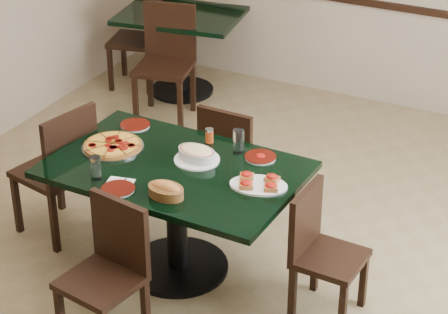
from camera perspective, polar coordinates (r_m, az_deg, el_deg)
The scene contains 20 objects.
floor at distance 5.76m, azimuth 0.67°, elevation -6.52°, with size 5.50×5.50×0.00m, color #756443.
main_table at distance 5.35m, azimuth -3.17°, elevation -2.33°, with size 1.53×1.01×0.75m.
back_table at distance 7.86m, azimuth -2.83°, elevation 7.80°, with size 1.16×0.92×0.75m.
chair_far at distance 5.94m, azimuth 0.51°, elevation 0.05°, with size 0.41×0.41×0.85m.
chair_near at distance 4.91m, azimuth -7.48°, elevation -7.02°, with size 0.46×0.46×0.85m.
chair_right at distance 5.10m, azimuth 6.25°, elevation -5.82°, with size 0.39×0.39×0.80m.
chair_left at distance 5.81m, azimuth -10.56°, elevation -0.56°, with size 0.52×0.52×0.94m.
back_chair_near at distance 7.43m, azimuth -3.76°, elevation 6.66°, with size 0.54×0.54×0.97m.
back_chair_left at distance 8.02m, azimuth -5.30°, elevation 8.03°, with size 0.51×0.51×0.91m.
pepperoni_pizza at distance 5.50m, azimuth -7.29°, elevation 0.76°, with size 0.39×0.39×0.04m.
lasagna_casserole at distance 5.30m, azimuth -1.79°, elevation 0.21°, with size 0.28×0.28×0.09m.
bread_basket at distance 4.94m, azimuth -3.82°, elevation -2.17°, with size 0.24×0.17×0.09m.
bruschetta_platter at distance 5.04m, azimuth 2.27°, elevation -1.71°, with size 0.39×0.31×0.05m.
side_plate_near at distance 5.04m, azimuth -6.93°, elevation -2.09°, with size 0.20×0.20×0.02m.
side_plate_far_r at distance 5.34m, azimuth 2.40°, elevation 0.00°, with size 0.19×0.19×0.03m.
side_plate_far_l at distance 5.76m, azimuth -5.83°, elevation 2.09°, with size 0.20×0.20×0.02m.
napkin_setting at distance 5.10m, azimuth -6.88°, elevation -1.79°, with size 0.19×0.19×0.01m.
water_glass_a at distance 5.37m, azimuth 0.95°, elevation 1.02°, with size 0.07×0.07×0.15m, color silver.
water_glass_b at distance 5.14m, azimuth -8.38°, elevation -0.70°, with size 0.07×0.07×0.14m, color silver.
pepper_shaker at distance 5.51m, azimuth -0.96°, elevation 1.42°, with size 0.05×0.05×0.09m.
Camera 1 is at (2.09, -4.22, 3.32)m, focal length 70.00 mm.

